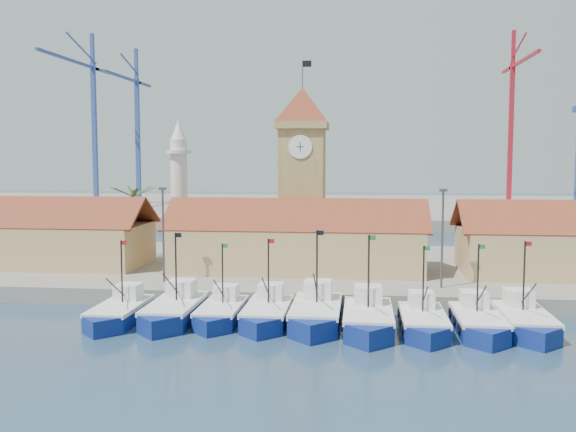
# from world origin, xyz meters

# --- Properties ---
(ground) EXTENTS (400.00, 400.00, 0.00)m
(ground) POSITION_xyz_m (0.00, 0.00, 0.00)
(ground) COLOR #1B3148
(ground) RESTS_ON ground
(quay) EXTENTS (140.00, 32.00, 1.50)m
(quay) POSITION_xyz_m (0.00, 24.00, 0.75)
(quay) COLOR gray
(quay) RESTS_ON ground
(terminal) EXTENTS (240.00, 80.00, 2.00)m
(terminal) POSITION_xyz_m (0.00, 110.00, 1.00)
(terminal) COLOR gray
(terminal) RESTS_ON ground
(boat_0) EXTENTS (3.37, 9.24, 6.99)m
(boat_0) POSITION_xyz_m (-12.72, 2.20, 0.72)
(boat_0) COLOR navy
(boat_0) RESTS_ON ground
(boat_1) EXTENTS (3.68, 10.08, 7.62)m
(boat_1) POSITION_xyz_m (-8.41, 2.92, 0.79)
(boat_1) COLOR navy
(boat_1) RESTS_ON ground
(boat_2) EXTENTS (3.23, 8.85, 6.70)m
(boat_2) POSITION_xyz_m (-4.57, 3.29, 0.69)
(boat_2) COLOR navy
(boat_2) RESTS_ON ground
(boat_3) EXTENTS (3.46, 9.49, 7.18)m
(boat_3) POSITION_xyz_m (-0.77, 3.23, 0.74)
(boat_3) COLOR navy
(boat_3) RESTS_ON ground
(boat_4) EXTENTS (3.84, 10.53, 7.97)m
(boat_4) POSITION_xyz_m (3.17, 3.12, 0.82)
(boat_4) COLOR navy
(boat_4) RESTS_ON ground
(boat_5) EXTENTS (3.75, 10.27, 7.77)m
(boat_5) POSITION_xyz_m (7.28, 1.96, 0.80)
(boat_5) COLOR navy
(boat_5) RESTS_ON ground
(boat_6) EXTENTS (3.36, 9.20, 6.96)m
(boat_6) POSITION_xyz_m (11.47, 1.90, 0.72)
(boat_6) COLOR navy
(boat_6) RESTS_ON ground
(boat_7) EXTENTS (3.44, 9.42, 7.12)m
(boat_7) POSITION_xyz_m (15.61, 2.17, 0.74)
(boat_7) COLOR navy
(boat_7) RESTS_ON ground
(boat_8) EXTENTS (3.54, 9.69, 7.33)m
(boat_8) POSITION_xyz_m (19.19, 2.82, 0.76)
(boat_8) COLOR navy
(boat_8) RESTS_ON ground
(hall_left) EXTENTS (31.20, 10.13, 7.61)m
(hall_left) POSITION_xyz_m (-32.00, 20.00, 3.99)
(hall_left) COLOR tan
(hall_left) RESTS_ON quay
(hall_center) EXTENTS (27.04, 10.13, 7.61)m
(hall_center) POSITION_xyz_m (0.00, 20.00, 3.99)
(hall_center) COLOR tan
(hall_center) RESTS_ON quay
(clock_tower) EXTENTS (5.80, 5.80, 22.70)m
(clock_tower) POSITION_xyz_m (0.00, 26.00, 11.96)
(clock_tower) COLOR tan
(clock_tower) RESTS_ON quay
(minaret) EXTENTS (3.00, 3.00, 16.30)m
(minaret) POSITION_xyz_m (-15.00, 28.00, 9.73)
(minaret) COLOR silver
(minaret) RESTS_ON quay
(palm_tree) EXTENTS (5.60, 5.03, 8.39)m
(palm_tree) POSITION_xyz_m (-20.00, 26.00, 6.25)
(palm_tree) COLOR brown
(palm_tree) RESTS_ON quay
(lamp_posts) EXTENTS (80.70, 0.25, 9.03)m
(lamp_posts) POSITION_xyz_m (0.50, 12.00, 6.48)
(lamp_posts) COLOR #3F3F44
(lamp_posts) RESTS_ON quay
(crane_blue_far) EXTENTS (1.00, 36.83, 40.65)m
(crane_blue_far) POSITION_xyz_m (-57.00, 99.90, 24.88)
(crane_blue_far) COLOR #2F4A91
(crane_blue_far) RESTS_ON terminal
(crane_blue_near) EXTENTS (1.00, 30.24, 37.94)m
(crane_blue_near) POSITION_xyz_m (-48.43, 106.84, 22.87)
(crane_blue_near) COLOR #2F4A91
(crane_blue_near) RESTS_ON terminal
(crane_red_right) EXTENTS (1.00, 31.88, 39.83)m
(crane_red_right) POSITION_xyz_m (40.51, 103.65, 24.04)
(crane_red_right) COLOR #A81926
(crane_red_right) RESTS_ON terminal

